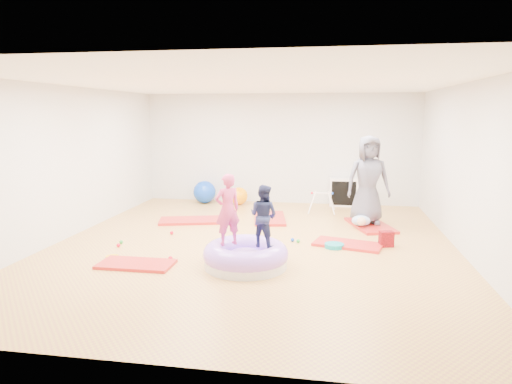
# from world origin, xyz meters

# --- Properties ---
(room) EXTENTS (7.01, 8.01, 2.81)m
(room) POSITION_xyz_m (0.00, 0.00, 1.40)
(room) COLOR gold
(room) RESTS_ON ground
(gym_mat_front_left) EXTENTS (1.13, 0.57, 0.05)m
(gym_mat_front_left) POSITION_xyz_m (-1.58, -1.40, 0.02)
(gym_mat_front_left) COLOR red
(gym_mat_front_left) RESTS_ON ground
(gym_mat_mid_left) EXTENTS (1.46, 0.99, 0.06)m
(gym_mat_mid_left) POSITION_xyz_m (-1.62, 1.51, 0.03)
(gym_mat_mid_left) COLOR red
(gym_mat_mid_left) RESTS_ON ground
(gym_mat_center_back) EXTENTS (0.86, 1.40, 0.05)m
(gym_mat_center_back) POSITION_xyz_m (0.02, 2.00, 0.03)
(gym_mat_center_back) COLOR red
(gym_mat_center_back) RESTS_ON ground
(gym_mat_right) EXTENTS (1.28, 0.87, 0.05)m
(gym_mat_right) POSITION_xyz_m (1.65, 0.23, 0.02)
(gym_mat_right) COLOR red
(gym_mat_right) RESTS_ON ground
(gym_mat_rear_right) EXTENTS (1.04, 1.48, 0.06)m
(gym_mat_rear_right) POSITION_xyz_m (2.15, 1.70, 0.03)
(gym_mat_rear_right) COLOR red
(gym_mat_rear_right) RESTS_ON ground
(inflatable_cushion) EXTENTS (1.30, 1.30, 0.41)m
(inflatable_cushion) POSITION_xyz_m (0.09, -1.16, 0.16)
(inflatable_cushion) COLOR silver
(inflatable_cushion) RESTS_ON ground
(child_pink) EXTENTS (0.48, 0.44, 1.09)m
(child_pink) POSITION_xyz_m (-0.19, -1.13, 0.92)
(child_pink) COLOR #D33D72
(child_pink) RESTS_ON inflatable_cushion
(child_navy) EXTENTS (0.56, 0.51, 0.94)m
(child_navy) POSITION_xyz_m (0.35, -1.13, 0.84)
(child_navy) COLOR #1D234B
(child_navy) RESTS_ON inflatable_cushion
(adult_caregiver) EXTENTS (0.98, 0.74, 1.81)m
(adult_caregiver) POSITION_xyz_m (2.07, 1.77, 0.96)
(adult_caregiver) COLOR #525263
(adult_caregiver) RESTS_ON gym_mat_rear_right
(infant) EXTENTS (0.37, 0.38, 0.22)m
(infant) POSITION_xyz_m (1.95, 1.47, 0.17)
(infant) COLOR #A5C4F1
(infant) RESTS_ON gym_mat_rear_right
(ball_pit_balls) EXTENTS (4.47, 2.79, 0.07)m
(ball_pit_balls) POSITION_xyz_m (-0.56, 0.11, 0.03)
(ball_pit_balls) COLOR red
(ball_pit_balls) RESTS_ON ground
(exercise_ball_blue) EXTENTS (0.58, 0.58, 0.58)m
(exercise_ball_blue) POSITION_xyz_m (-1.90, 3.57, 0.29)
(exercise_ball_blue) COLOR blue
(exercise_ball_blue) RESTS_ON ground
(exercise_ball_orange) EXTENTS (0.45, 0.45, 0.45)m
(exercise_ball_orange) POSITION_xyz_m (-0.98, 3.51, 0.22)
(exercise_ball_orange) COLOR #FF9400
(exercise_ball_orange) RESTS_ON ground
(infant_play_gym) EXTENTS (0.63, 0.60, 0.48)m
(infant_play_gym) POSITION_xyz_m (1.13, 2.87, 0.32)
(infant_play_gym) COLOR white
(infant_play_gym) RESTS_ON ground
(cube_shelf) EXTENTS (0.69, 0.34, 0.69)m
(cube_shelf) POSITION_xyz_m (1.64, 3.79, 0.35)
(cube_shelf) COLOR white
(cube_shelf) RESTS_ON ground
(balance_disc) EXTENTS (0.33, 0.33, 0.07)m
(balance_disc) POSITION_xyz_m (1.41, 0.06, 0.04)
(balance_disc) COLOR #0A8896
(balance_disc) RESTS_ON ground
(backpack) EXTENTS (0.27, 0.20, 0.27)m
(backpack) POSITION_xyz_m (2.31, 0.28, 0.14)
(backpack) COLOR #C00411
(backpack) RESTS_ON ground
(yellow_toy) EXTENTS (0.21, 0.21, 0.03)m
(yellow_toy) POSITION_xyz_m (-2.12, -1.09, 0.02)
(yellow_toy) COLOR #EEB106
(yellow_toy) RESTS_ON ground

